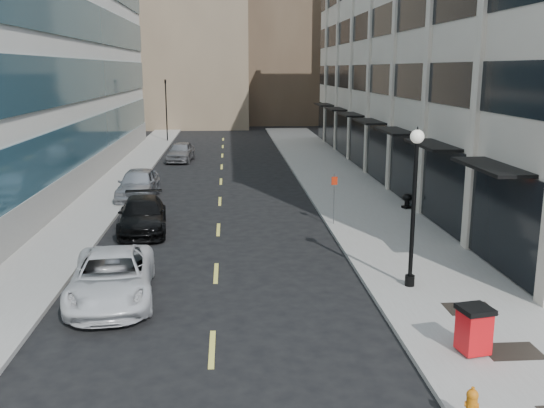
{
  "coord_description": "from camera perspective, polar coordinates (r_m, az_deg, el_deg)",
  "views": [
    {
      "loc": [
        0.5,
        -12.64,
        7.14
      ],
      "look_at": [
        2.15,
        10.02,
        2.05
      ],
      "focal_mm": 40.0,
      "sensor_mm": 36.0,
      "label": 1
    }
  ],
  "objects": [
    {
      "name": "car_silver_sedan",
      "position": [
        34.6,
        -12.47,
        1.86
      ],
      "size": [
        2.16,
        5.06,
        1.7
      ],
      "primitive_type": "imported",
      "rotation": [
        0.0,
        0.0,
        -0.03
      ],
      "color": "#9B9EA4",
      "rests_on": "ground"
    },
    {
      "name": "sidewalk_right",
      "position": [
        34.13,
        7.76,
        0.56
      ],
      "size": [
        5.0,
        80.0,
        0.15
      ],
      "primitive_type": "cube",
      "color": "gray",
      "rests_on": "ground"
    },
    {
      "name": "road_centerline",
      "position": [
        30.5,
        -5.0,
        -0.95
      ],
      "size": [
        0.15,
        68.2,
        0.01
      ],
      "color": "#D8CC4C",
      "rests_on": "ground"
    },
    {
      "name": "trash_bin",
      "position": [
        16.21,
        18.47,
        -11.03
      ],
      "size": [
        0.89,
        0.92,
        1.24
      ],
      "rotation": [
        0.0,
        0.0,
        0.19
      ],
      "color": "red",
      "rests_on": "sidewalk_right"
    },
    {
      "name": "lamppost",
      "position": [
        19.81,
        13.24,
        0.92
      ],
      "size": [
        0.44,
        0.44,
        5.26
      ],
      "color": "black",
      "rests_on": "sidewalk_right"
    },
    {
      "name": "skyline_stone",
      "position": [
        80.62,
        8.65,
        14.53
      ],
      "size": [
        10.0,
        14.0,
        20.0
      ],
      "primitive_type": "cube",
      "color": "beige",
      "rests_on": "ground"
    },
    {
      "name": "fire_hydrant",
      "position": [
        13.41,
        18.28,
        -17.58
      ],
      "size": [
        0.32,
        0.32,
        0.79
      ],
      "rotation": [
        0.0,
        0.0,
        -0.44
      ],
      "color": "orange",
      "rests_on": "sidewalk_right"
    },
    {
      "name": "car_black_pickup",
      "position": [
        27.67,
        -12.09,
        -1.03
      ],
      "size": [
        2.55,
        5.26,
        1.48
      ],
      "primitive_type": "imported",
      "rotation": [
        0.0,
        0.0,
        0.1
      ],
      "color": "black",
      "rests_on": "ground"
    },
    {
      "name": "urn_planter",
      "position": [
        31.68,
        12.62,
        0.42
      ],
      "size": [
        0.54,
        0.54,
        0.75
      ],
      "rotation": [
        0.0,
        0.0,
        0.27
      ],
      "color": "black",
      "rests_on": "sidewalk_right"
    },
    {
      "name": "sign_post",
      "position": [
        27.74,
        5.87,
        1.19
      ],
      "size": [
        0.28,
        0.07,
        2.36
      ],
      "rotation": [
        0.0,
        0.0,
        0.07
      ],
      "color": "slate",
      "rests_on": "sidewalk_right"
    },
    {
      "name": "skyline_tan_near",
      "position": [
        81.06,
        -7.69,
        17.38
      ],
      "size": [
        14.0,
        18.0,
        28.0
      ],
      "primitive_type": "cube",
      "color": "#7C6A51",
      "rests_on": "ground"
    },
    {
      "name": "skyline_tan_far",
      "position": [
        91.88,
        -13.7,
        14.7
      ],
      "size": [
        12.0,
        14.0,
        22.0
      ],
      "primitive_type": "cube",
      "color": "#7C6A51",
      "rests_on": "ground"
    },
    {
      "name": "ground",
      "position": [
        14.53,
        -5.86,
        -16.88
      ],
      "size": [
        160.0,
        160.0,
        0.0
      ],
      "primitive_type": "plane",
      "color": "black",
      "rests_on": "ground"
    },
    {
      "name": "car_grey_sedan",
      "position": [
        48.21,
        -8.57,
        4.89
      ],
      "size": [
        2.26,
        4.63,
        1.52
      ],
      "primitive_type": "imported",
      "rotation": [
        0.0,
        0.0,
        -0.11
      ],
      "color": "gray",
      "rests_on": "ground"
    },
    {
      "name": "building_right",
      "position": [
        42.95,
        18.95,
        14.45
      ],
      "size": [
        15.3,
        46.5,
        18.25
      ],
      "color": "beige",
      "rests_on": "ground"
    },
    {
      "name": "grate_far",
      "position": [
        19.22,
        18.07,
        -9.34
      ],
      "size": [
        1.4,
        1.0,
        0.01
      ],
      "primitive_type": "cube",
      "color": "black",
      "rests_on": "sidewalk_right"
    },
    {
      "name": "car_white_van",
      "position": [
        19.75,
        -14.84,
        -6.67
      ],
      "size": [
        3.03,
        5.66,
        1.51
      ],
      "primitive_type": "imported",
      "rotation": [
        0.0,
        0.0,
        0.1
      ],
      "color": "silver",
      "rests_on": "ground"
    },
    {
      "name": "sidewalk_left",
      "position": [
        34.13,
        -15.91,
        0.19
      ],
      "size": [
        3.0,
        80.0,
        0.15
      ],
      "primitive_type": "cube",
      "color": "gray",
      "rests_on": "ground"
    },
    {
      "name": "traffic_signal",
      "position": [
        60.96,
        -10.01,
        11.11
      ],
      "size": [
        0.66,
        0.66,
        6.98
      ],
      "color": "black",
      "rests_on": "ground"
    },
    {
      "name": "grate_mid",
      "position": [
        16.89,
        21.68,
        -12.76
      ],
      "size": [
        1.4,
        1.0,
        0.01
      ],
      "primitive_type": "cube",
      "color": "black",
      "rests_on": "sidewalk_right"
    }
  ]
}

